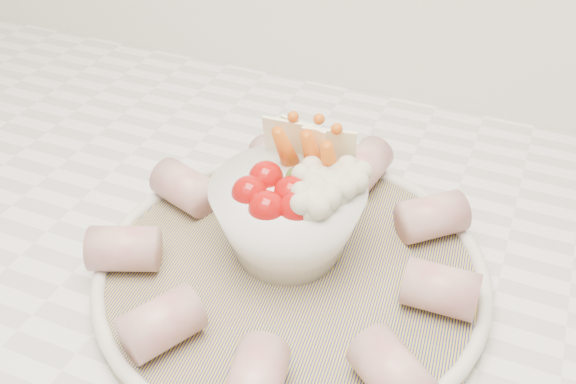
% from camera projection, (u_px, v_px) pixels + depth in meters
% --- Properties ---
extents(serving_platter, '(0.35, 0.35, 0.02)m').
position_uv_depth(serving_platter, '(291.00, 270.00, 0.54)').
color(serving_platter, navy).
rests_on(serving_platter, kitchen_counter).
extents(veggie_bowl, '(0.13, 0.13, 0.11)m').
position_uv_depth(veggie_bowl, '(292.00, 211.00, 0.53)').
color(veggie_bowl, white).
rests_on(veggie_bowl, serving_platter).
extents(cured_meat_rolls, '(0.31, 0.33, 0.04)m').
position_uv_depth(cured_meat_rolls, '(291.00, 250.00, 0.53)').
color(cured_meat_rolls, '#A94D52').
rests_on(cured_meat_rolls, serving_platter).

